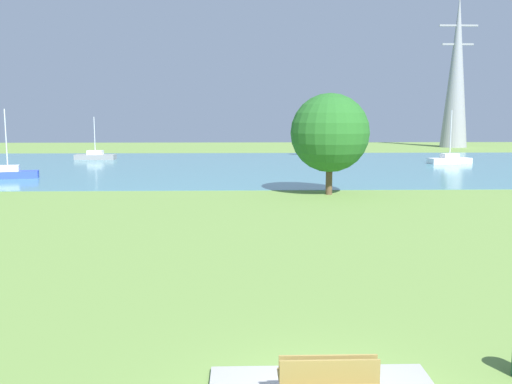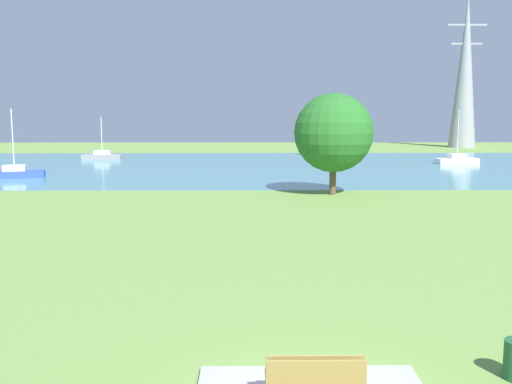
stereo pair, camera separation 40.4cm
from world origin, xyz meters
name	(u,v)px [view 2 (the right image)]	position (x,y,z in m)	size (l,w,h in m)	color
ground_plane	(270,209)	(0.00, 22.00, 0.00)	(160.00, 160.00, 0.00)	olive
bench_facing_water	(314,379)	(0.00, 0.27, 0.47)	(1.80, 0.48, 0.89)	tan
water_surface	(260,166)	(0.00, 50.00, 0.01)	(140.00, 40.00, 0.02)	teal
sailboat_gray	(102,156)	(-19.04, 58.77, 0.44)	(4.87, 1.74, 5.12)	gray
sailboat_blue	(15,173)	(-21.19, 38.25, 0.45)	(5.02, 2.63, 5.84)	blue
sailboat_white	(457,160)	(21.76, 51.97, 0.45)	(5.01, 2.47, 5.87)	white
tree_mid_shore	(334,133)	(4.44, 27.88, 4.15)	(5.27, 5.27, 6.79)	brown
electricity_pylon	(465,72)	(34.47, 84.17, 12.48)	(6.40, 4.40, 24.93)	gray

